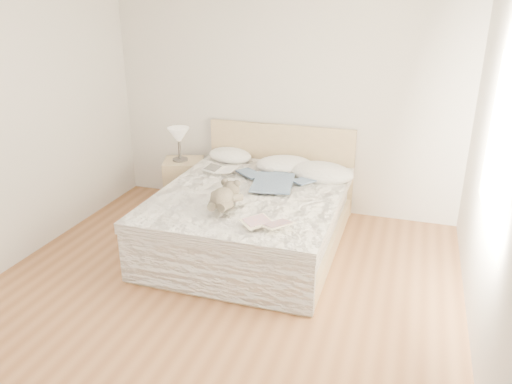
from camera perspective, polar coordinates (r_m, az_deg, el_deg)
floor at (r=4.19m, az=-5.54°, el=-12.91°), size 4.00×4.50×0.00m
wall_back at (r=5.67m, az=3.11°, el=11.26°), size 4.00×0.02×2.70m
wall_right at (r=3.35m, az=26.76°, el=1.56°), size 0.02×4.50×2.70m
window at (r=3.60m, az=26.25°, el=4.63°), size 0.02×1.30×1.10m
bed at (r=5.01m, az=-0.29°, el=-2.67°), size 1.72×2.14×1.00m
nightstand at (r=6.01m, az=-8.17°, el=1.07°), size 0.56×0.53×0.56m
table_lamp at (r=5.84m, az=-8.80°, el=6.21°), size 0.32×0.32×0.39m
pillow_left at (r=5.78m, az=-2.96°, el=4.21°), size 0.63×0.52×0.16m
pillow_middle at (r=5.45m, az=3.28°, el=3.12°), size 0.72×0.59×0.19m
pillow_right at (r=5.25m, az=7.53°, el=2.21°), size 0.75×0.59×0.20m
blouse at (r=4.96m, az=1.95°, el=1.10°), size 0.70×0.74×0.02m
photo_book at (r=5.34m, az=-4.10°, el=2.56°), size 0.36×0.25×0.03m
childrens_book at (r=4.07m, az=1.29°, el=-3.64°), size 0.44×0.42×0.02m
teddy_bear at (r=4.38m, az=-3.89°, el=-1.53°), size 0.28×0.39×0.20m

